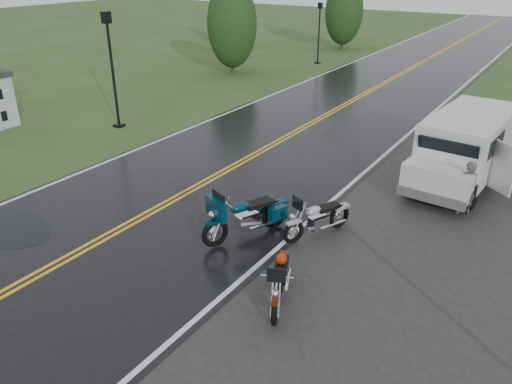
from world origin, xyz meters
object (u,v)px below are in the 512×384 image
(lamp_post_near_left, at_px, (113,71))
(motorcycle_silver, at_px, (294,224))
(motorcycle_teal, at_px, (215,223))
(lamp_post_far_left, at_px, (319,33))
(person_at_van, at_px, (466,189))
(van_white, at_px, (416,160))
(motorcycle_red, at_px, (275,301))

(lamp_post_near_left, bearing_deg, motorcycle_silver, -22.30)
(motorcycle_teal, xyz_separation_m, lamp_post_far_left, (-8.20, 21.86, 1.19))
(motorcycle_teal, height_order, lamp_post_near_left, lamp_post_near_left)
(person_at_van, distance_m, lamp_post_near_left, 13.55)
(motorcycle_silver, relative_size, lamp_post_far_left, 0.53)
(motorcycle_silver, height_order, lamp_post_near_left, lamp_post_near_left)
(motorcycle_teal, distance_m, lamp_post_near_left, 10.59)
(van_white, height_order, person_at_van, van_white)
(van_white, bearing_deg, person_at_van, -16.13)
(lamp_post_far_left, bearing_deg, motorcycle_silver, -65.00)
(van_white, bearing_deg, motorcycle_teal, -113.71)
(motorcycle_silver, distance_m, lamp_post_far_left, 22.92)
(motorcycle_teal, xyz_separation_m, van_white, (2.96, 5.53, 0.36))
(van_white, bearing_deg, lamp_post_far_left, 128.79)
(van_white, relative_size, person_at_van, 3.58)
(motorcycle_red, bearing_deg, lamp_post_far_left, 90.94)
(motorcycle_red, distance_m, motorcycle_teal, 3.02)
(motorcycle_silver, xyz_separation_m, person_at_van, (3.02, 3.84, 0.16))
(van_white, distance_m, person_at_van, 1.66)
(motorcycle_silver, relative_size, van_white, 0.37)
(motorcycle_red, bearing_deg, motorcycle_silver, 88.49)
(motorcycle_teal, distance_m, lamp_post_far_left, 23.38)
(motorcycle_red, distance_m, lamp_post_far_left, 25.83)
(motorcycle_red, bearing_deg, motorcycle_teal, 124.70)
(person_at_van, relative_size, lamp_post_far_left, 0.40)
(motorcycle_silver, xyz_separation_m, lamp_post_near_left, (-10.44, 4.28, 1.66))
(lamp_post_far_left, bearing_deg, van_white, -55.64)
(motorcycle_red, relative_size, lamp_post_near_left, 0.42)
(motorcycle_teal, relative_size, lamp_post_near_left, 0.52)
(lamp_post_near_left, xyz_separation_m, lamp_post_far_left, (0.77, 16.46, -0.36))
(motorcycle_silver, distance_m, van_white, 4.68)
(person_at_van, bearing_deg, lamp_post_far_left, -90.15)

